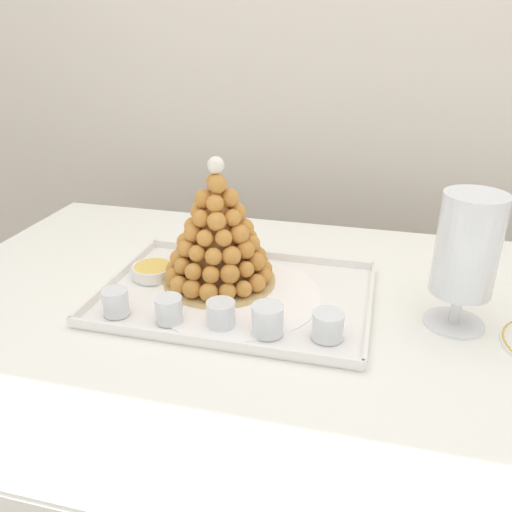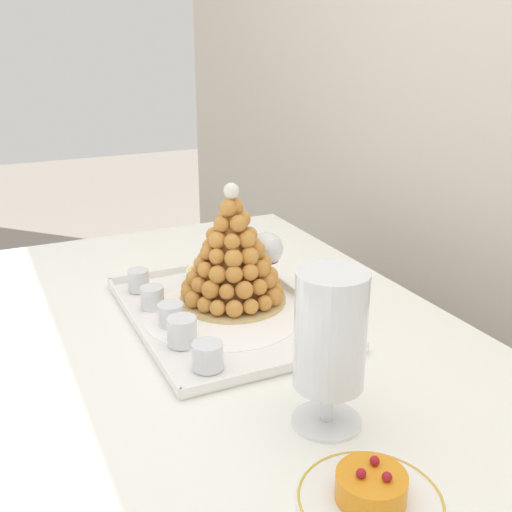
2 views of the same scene
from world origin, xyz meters
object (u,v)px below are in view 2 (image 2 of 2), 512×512
Objects in this scene: dessert_cup_left at (139,281)px; macaron_goblet at (330,335)px; dessert_cup_mid_right at (182,332)px; dessert_cup_right at (208,357)px; wine_glass at (266,251)px; dessert_cup_centre at (171,315)px; dessert_cup_mid_left at (153,298)px; croquembouche at (232,257)px; serving_tray at (223,314)px; fruit_tart_plate at (372,492)px; creme_brulee_ramekin at (205,274)px.

dessert_cup_left is 0.20× the size of macaron_goblet.
dessert_cup_mid_right is at bearing -159.15° from macaron_goblet.
dessert_cup_right is 0.39m from wine_glass.
dessert_cup_right is 0.22× the size of macaron_goblet.
dessert_cup_centre is 0.09m from dessert_cup_mid_right.
dessert_cup_mid_left is (0.11, 0.00, -0.00)m from dessert_cup_left.
macaron_goblet is at bearing -15.52° from wine_glass.
croquembouche is at bearing 174.78° from macaron_goblet.
serving_tray is 0.62m from fruit_tart_plate.
dessert_cup_mid_left is 0.20m from creme_brulee_ramekin.
wine_glass is (-0.69, 0.18, 0.09)m from fruit_tart_plate.
dessert_cup_centre is at bearing -178.09° from dessert_cup_right.
dessert_cup_centre is 0.21× the size of macaron_goblet.
dessert_cup_centre is at bearing -71.25° from croquembouche.
dessert_cup_mid_right is 0.39m from macaron_goblet.
dessert_cup_left reaches higher than dessert_cup_mid_left.
serving_tray is 3.62× the size of wine_glass.
dessert_cup_left is 0.26× the size of fruit_tart_plate.
dessert_cup_right is at bearing -169.11° from fruit_tart_plate.
creme_brulee_ramekin is (-0.30, 0.16, -0.01)m from dessert_cup_mid_right.
croquembouche is (-0.05, 0.05, 0.11)m from serving_tray.
fruit_tart_plate is at bearing 7.98° from dessert_cup_centre.
serving_tray is 0.13m from croquembouche.
fruit_tart_plate reaches higher than dessert_cup_centre.
wine_glass reaches higher than dessert_cup_right.
dessert_cup_mid_right is (0.30, 0.01, 0.00)m from dessert_cup_left.
croquembouche is 1.07× the size of macaron_goblet.
creme_brulee_ramekin is (-0.41, 0.15, -0.01)m from dessert_cup_right.
dessert_cup_centre is 0.93× the size of dessert_cup_mid_right.
dessert_cup_right is (0.21, -0.12, 0.03)m from serving_tray.
creme_brulee_ramekin is 0.19m from wine_glass.
dessert_cup_mid_right is at bearing -57.66° from wine_glass.
dessert_cup_left is 0.94× the size of dessert_cup_centre.
fruit_tart_plate is at bearing -3.35° from serving_tray.
creme_brulee_ramekin is 0.46× the size of fruit_tart_plate.
macaron_goblet reaches higher than dessert_cup_right.
fruit_tart_plate reaches higher than creme_brulee_ramekin.
macaron_goblet is 1.29× the size of fruit_tart_plate.
dessert_cup_right reaches higher than dessert_cup_centre.
dessert_cup_left reaches higher than serving_tray.
dessert_cup_left is 0.83m from fruit_tart_plate.
dessert_cup_centre is (0.10, 0.01, -0.00)m from dessert_cup_mid_left.
creme_brulee_ramekin is at bearing 89.47° from dessert_cup_left.
dessert_cup_mid_right reaches higher than dessert_cup_left.
fruit_tart_plate is (0.67, -0.08, -0.10)m from croquembouche.
wine_glass is at bearing 117.75° from serving_tray.
dessert_cup_left is at bearing -178.71° from dessert_cup_mid_right.
serving_tray is at bearing 54.05° from dessert_cup_mid_left.
serving_tray is 2.75× the size of fruit_tart_plate.
dessert_cup_left is 0.32m from wine_glass.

